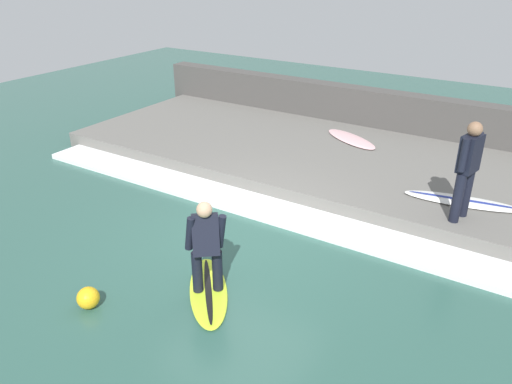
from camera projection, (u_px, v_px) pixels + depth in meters
name	position (u px, v px, depth m)	size (l,w,h in m)	color
ground_plane	(241.00, 239.00, 8.48)	(28.00, 28.00, 0.00)	#2D564C
concrete_ledge	(332.00, 161.00, 11.23)	(4.40, 12.32, 0.36)	#66635E
back_wall	(372.00, 114.00, 12.90)	(0.50, 12.93, 1.28)	#474442
wave_foam_crest	(274.00, 211.00, 9.30)	(0.80, 11.70, 0.11)	white
surfboard_riding	(208.00, 291.00, 7.13)	(1.63, 1.48, 0.07)	#BFE02D
surfer_riding	(206.00, 243.00, 6.78)	(0.53, 0.53, 1.39)	black
surfer_waiting_near	(468.00, 166.00, 8.01)	(0.56, 0.32, 1.69)	black
surfboard_waiting_near	(462.00, 201.00, 8.93)	(0.81, 2.06, 0.07)	white
surfboard_spare	(351.00, 139.00, 11.93)	(1.29, 1.70, 0.06)	beige
marker_buoy	(88.00, 298.00, 6.79)	(0.31, 0.31, 0.31)	yellow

